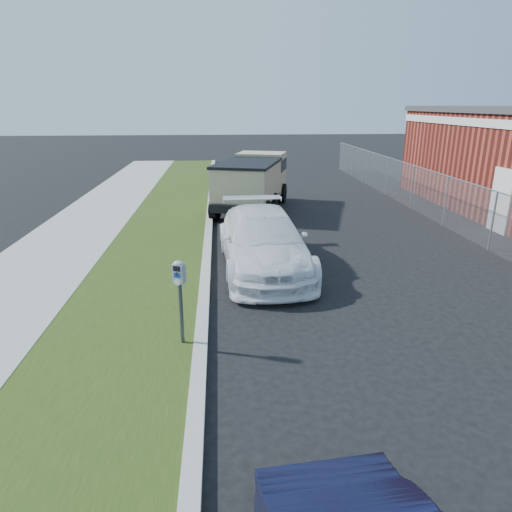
{
  "coord_description": "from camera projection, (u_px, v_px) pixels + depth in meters",
  "views": [
    {
      "loc": [
        -2.18,
        -8.73,
        4.26
      ],
      "look_at": [
        -1.4,
        1.0,
        1.0
      ],
      "focal_mm": 32.0,
      "sensor_mm": 36.0,
      "label": 1
    }
  ],
  "objects": [
    {
      "name": "chainlink_fence",
      "position": [
        447.0,
        191.0,
        16.44
      ],
      "size": [
        0.06,
        30.06,
        30.0
      ],
      "color": "slate",
      "rests_on": "ground"
    },
    {
      "name": "white_wagon",
      "position": [
        263.0,
        241.0,
        12.21
      ],
      "size": [
        2.41,
        5.46,
        1.56
      ],
      "primitive_type": "imported",
      "rotation": [
        0.0,
        0.0,
        0.04
      ],
      "color": "white",
      "rests_on": "ground"
    },
    {
      "name": "parking_meter",
      "position": [
        180.0,
        284.0,
        7.97
      ],
      "size": [
        0.25,
        0.22,
        1.55
      ],
      "rotation": [
        0.0,
        0.0,
        -0.43
      ],
      "color": "#3F4247",
      "rests_on": "ground"
    },
    {
      "name": "streetside",
      "position": [
        84.0,
        283.0,
        11.21
      ],
      "size": [
        6.12,
        50.0,
        0.15
      ],
      "color": "gray",
      "rests_on": "ground"
    },
    {
      "name": "dump_truck",
      "position": [
        253.0,
        180.0,
        19.05
      ],
      "size": [
        3.61,
        5.96,
        2.2
      ],
      "rotation": [
        0.0,
        0.0,
        -0.3
      ],
      "color": "black",
      "rests_on": "ground"
    },
    {
      "name": "ground",
      "position": [
        325.0,
        313.0,
        9.77
      ],
      "size": [
        120.0,
        120.0,
        0.0
      ],
      "primitive_type": "plane",
      "color": "black",
      "rests_on": "ground"
    }
  ]
}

